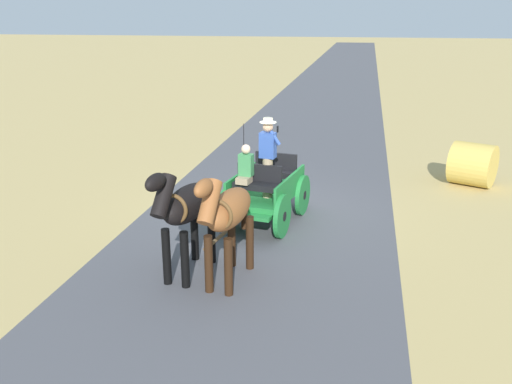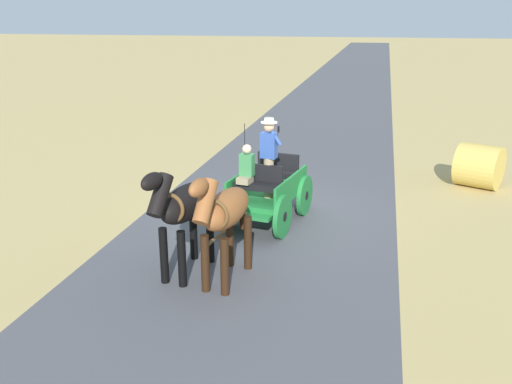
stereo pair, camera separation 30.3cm
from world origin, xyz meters
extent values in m
plane|color=tan|center=(0.00, 0.00, 0.00)|extent=(200.00, 200.00, 0.00)
cube|color=#4C4C51|center=(0.00, 0.00, 0.00)|extent=(5.95, 160.00, 0.01)
cube|color=#1E7233|center=(-0.04, 0.60, 0.66)|extent=(1.56, 2.37, 0.12)
cube|color=#1E7233|center=(-0.60, 0.70, 0.94)|extent=(0.41, 2.07, 0.44)
cube|color=#1E7233|center=(0.52, 0.50, 0.94)|extent=(0.41, 2.07, 0.44)
cube|color=#1E7233|center=(0.17, 1.80, 0.56)|extent=(1.11, 0.42, 0.08)
cube|color=#1E7233|center=(-0.24, -0.58, 0.48)|extent=(0.74, 0.32, 0.06)
cube|color=black|center=(0.06, 1.20, 1.04)|extent=(1.07, 0.53, 0.14)
cube|color=black|center=(0.03, 1.02, 1.26)|extent=(1.02, 0.25, 0.44)
cube|color=black|center=(-0.12, 0.11, 1.04)|extent=(1.07, 0.53, 0.14)
cube|color=black|center=(-0.15, -0.07, 1.26)|extent=(1.02, 0.25, 0.44)
cylinder|color=#1E7233|center=(-0.55, 1.47, 0.48)|extent=(0.26, 0.96, 0.96)
cylinder|color=black|center=(-0.55, 1.47, 0.48)|extent=(0.15, 0.23, 0.21)
cylinder|color=#1E7233|center=(0.73, 1.25, 0.48)|extent=(0.26, 0.96, 0.96)
cylinder|color=black|center=(0.73, 1.25, 0.48)|extent=(0.15, 0.23, 0.21)
cylinder|color=#1E7233|center=(-0.81, -0.05, 0.48)|extent=(0.26, 0.96, 0.96)
cylinder|color=black|center=(-0.81, -0.05, 0.48)|extent=(0.15, 0.23, 0.21)
cylinder|color=#1E7233|center=(0.47, -0.27, 0.48)|extent=(0.26, 0.96, 0.96)
cylinder|color=black|center=(0.47, -0.27, 0.48)|extent=(0.15, 0.23, 0.21)
cylinder|color=brown|center=(0.33, 2.77, 0.61)|extent=(0.41, 1.98, 0.07)
cylinder|color=black|center=(0.36, 1.15, 1.74)|extent=(0.02, 0.02, 1.30)
cylinder|color=#998466|center=(-0.13, 0.95, 1.17)|extent=(0.22, 0.22, 0.90)
cube|color=#2D4C99|center=(-0.13, 0.95, 1.90)|extent=(0.37, 0.27, 0.56)
sphere|color=tan|center=(-0.13, 0.95, 2.30)|extent=(0.22, 0.22, 0.22)
cylinder|color=beige|center=(-0.13, 0.95, 2.40)|extent=(0.36, 0.36, 0.01)
cylinder|color=beige|center=(-0.13, 0.95, 2.45)|extent=(0.20, 0.20, 0.10)
cylinder|color=#2D4C99|center=(-0.30, 1.02, 2.08)|extent=(0.27, 0.12, 0.32)
cube|color=black|center=(-0.36, 1.05, 2.28)|extent=(0.03, 0.07, 0.14)
cube|color=#998466|center=(0.33, 1.27, 1.18)|extent=(0.33, 0.36, 0.14)
cube|color=#387F47|center=(0.31, 1.15, 1.49)|extent=(0.33, 0.25, 0.48)
sphere|color=beige|center=(0.31, 1.15, 1.84)|extent=(0.20, 0.20, 0.20)
ellipsoid|color=brown|center=(0.07, 3.63, 1.37)|extent=(0.76, 1.62, 0.64)
cylinder|color=black|center=(-0.04, 4.19, 0.53)|extent=(0.15, 0.15, 1.05)
cylinder|color=black|center=(0.32, 4.14, 0.53)|extent=(0.15, 0.15, 1.05)
cylinder|color=black|center=(-0.18, 3.11, 0.53)|extent=(0.15, 0.15, 1.05)
cylinder|color=black|center=(0.18, 3.06, 0.53)|extent=(0.15, 0.15, 1.05)
cylinder|color=brown|center=(0.18, 4.46, 1.77)|extent=(0.34, 0.68, 0.73)
ellipsoid|color=brown|center=(0.21, 4.68, 2.07)|extent=(0.29, 0.56, 0.28)
cube|color=black|center=(0.18, 4.44, 1.81)|extent=(0.13, 0.51, 0.56)
cylinder|color=black|center=(-0.03, 2.89, 1.07)|extent=(0.11, 0.11, 0.70)
torus|color=brown|center=(0.14, 4.17, 1.45)|extent=(0.55, 0.14, 0.55)
ellipsoid|color=black|center=(0.87, 3.49, 1.37)|extent=(0.81, 1.63, 0.64)
cylinder|color=black|center=(0.78, 4.06, 0.53)|extent=(0.15, 0.15, 1.05)
cylinder|color=black|center=(1.14, 4.00, 0.53)|extent=(0.15, 0.15, 1.05)
cylinder|color=black|center=(0.60, 2.98, 0.53)|extent=(0.15, 0.15, 1.05)
cylinder|color=black|center=(0.96, 2.92, 0.53)|extent=(0.15, 0.15, 1.05)
cylinder|color=black|center=(1.01, 4.32, 1.77)|extent=(0.36, 0.68, 0.73)
ellipsoid|color=black|center=(1.04, 4.54, 2.07)|extent=(0.31, 0.57, 0.28)
cube|color=black|center=(1.00, 4.30, 1.81)|extent=(0.14, 0.51, 0.56)
cylinder|color=black|center=(0.74, 2.76, 1.07)|extent=(0.11, 0.11, 0.70)
torus|color=brown|center=(0.96, 4.03, 1.45)|extent=(0.55, 0.16, 0.55)
cylinder|color=gold|center=(-5.19, -3.32, 0.60)|extent=(1.50, 1.55, 1.20)
camera|label=1|loc=(-2.15, 12.42, 4.64)|focal=38.68mm
camera|label=2|loc=(-2.45, 12.35, 4.64)|focal=38.68mm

